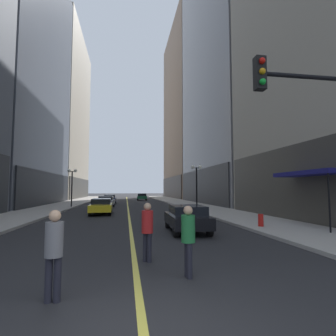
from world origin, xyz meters
The scene contains 20 objects.
ground_plane centered at (0.00, 35.00, 0.00)m, with size 200.00×200.00×0.00m, color #262628.
sidewalk_left centered at (-8.25, 35.00, 0.07)m, with size 4.50×78.00×0.15m, color #ADA8A0.
sidewalk_right centered at (8.25, 35.00, 0.07)m, with size 4.50×78.00×0.15m, color #ADA8A0.
lane_centre_stripe centered at (0.00, 35.00, 0.00)m, with size 0.16×70.00×0.01m, color #E5D64C.
building_left_mid centered at (-17.05, 34.50, 18.13)m, with size 13.30×24.00×36.39m.
building_left_far centered at (-16.29, 60.00, 18.77)m, with size 11.78×26.00×37.70m.
building_right_far centered at (16.59, 60.00, 21.03)m, with size 12.38×26.00×42.22m.
storefront_awning_right centered at (9.69, 9.49, 2.98)m, with size 1.60×4.71×3.12m.
car_black centered at (2.75, 9.41, 0.72)m, with size 1.89×4.17×1.32m.
car_yellow centered at (-2.34, 20.10, 0.72)m, with size 1.88×4.82×1.32m.
car_silver centered at (-2.53, 28.74, 0.72)m, with size 1.93×4.12×1.32m.
car_navy centered at (-2.60, 37.40, 0.72)m, with size 1.75×4.62×1.32m.
car_green centered at (2.81, 48.01, 0.72)m, with size 2.00×4.30×1.32m.
pedestrian_in_green_parka centered at (1.24, 2.64, 1.01)m, with size 0.37×0.37×1.72m.
pedestrian_in_red_jacket centered at (0.36, 4.21, 1.01)m, with size 0.48×0.48×1.73m.
pedestrian_in_grey_suit centered at (-1.63, 1.64, 1.01)m, with size 0.34×0.34×1.73m.
traffic_light_near_right centered at (5.35, 2.56, 3.74)m, with size 3.43×0.35×5.65m.
street_lamp_left_far centered at (-6.40, 28.49, 3.26)m, with size 1.06×0.36×4.43m.
street_lamp_right_mid centered at (6.40, 21.14, 3.26)m, with size 1.06×0.36×4.43m.
fire_hydrant_right centered at (6.90, 9.79, 0.40)m, with size 0.28×0.28×0.80m, color red.
Camera 1 is at (-0.29, -3.92, 2.13)m, focal length 28.90 mm.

